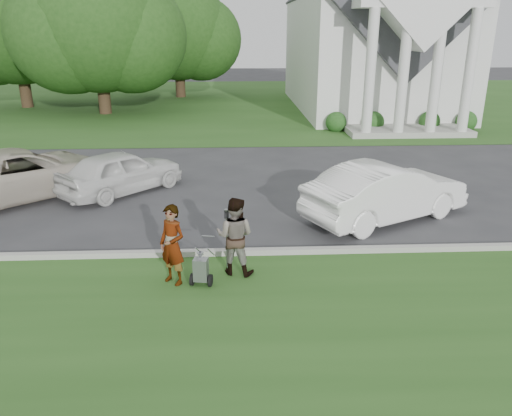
{
  "coord_description": "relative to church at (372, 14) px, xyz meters",
  "views": [
    {
      "loc": [
        0.06,
        -10.28,
        5.1
      ],
      "look_at": [
        0.54,
        0.0,
        1.39
      ],
      "focal_mm": 35.0,
      "sensor_mm": 36.0,
      "label": 1
    }
  ],
  "objects": [
    {
      "name": "church_lawn",
      "position": [
        -9.0,
        3.89,
        -5.93
      ],
      "size": [
        80.0,
        30.0,
        0.01
      ],
      "primitive_type": "cube",
      "color": "#29511C",
      "rests_on": "ground"
    },
    {
      "name": "person_right",
      "position": [
        -8.93,
        -23.48,
        -5.07
      ],
      "size": [
        1.0,
        0.88,
        1.74
      ],
      "primitive_type": "imported",
      "rotation": [
        0.0,
        0.0,
        2.84
      ],
      "color": "#999999",
      "rests_on": "ground"
    },
    {
      "name": "curb",
      "position": [
        -9.0,
        -22.56,
        -5.86
      ],
      "size": [
        80.0,
        0.18,
        0.15
      ],
      "primitive_type": "cube",
      "color": "#9E9E93",
      "rests_on": "ground"
    },
    {
      "name": "tree_left",
      "position": [
        -17.01,
        -1.13,
        -0.83
      ],
      "size": [
        10.63,
        8.4,
        9.71
      ],
      "color": "#332316",
      "rests_on": "ground"
    },
    {
      "name": "car_a",
      "position": [
        -15.6,
        -17.88,
        -5.15
      ],
      "size": [
        5.96,
        5.73,
        1.57
      ],
      "primitive_type": "imported",
      "rotation": [
        0.0,
        0.0,
        2.3
      ],
      "color": "beige",
      "rests_on": "ground"
    },
    {
      "name": "striping_cart",
      "position": [
        -9.65,
        -24.02,
        -5.58
      ],
      "size": [
        0.52,
        0.94,
        0.83
      ],
      "rotation": [
        0.0,
        0.0,
        -0.18
      ],
      "color": "black",
      "rests_on": "ground"
    },
    {
      "name": "person_left",
      "position": [
        -10.23,
        -23.88,
        -5.07
      ],
      "size": [
        0.75,
        0.71,
        1.73
      ],
      "primitive_type": "imported",
      "rotation": [
        0.0,
        0.0,
        -0.65
      ],
      "color": "#999999",
      "rests_on": "ground"
    },
    {
      "name": "tree_far",
      "position": [
        -23.01,
        1.87,
        -0.25
      ],
      "size": [
        11.64,
        9.2,
        10.73
      ],
      "color": "#332316",
      "rests_on": "ground"
    },
    {
      "name": "car_d",
      "position": [
        -4.69,
        -20.34,
        -5.13
      ],
      "size": [
        5.13,
        3.78,
        1.61
      ],
      "primitive_type": "imported",
      "rotation": [
        0.0,
        0.0,
        2.05
      ],
      "color": "white",
      "rests_on": "ground"
    },
    {
      "name": "car_b",
      "position": [
        -12.6,
        -17.54,
        -5.23
      ],
      "size": [
        4.1,
        4.19,
        1.42
      ],
      "primitive_type": "imported",
      "rotation": [
        0.0,
        0.0,
        2.38
      ],
      "color": "silver",
      "rests_on": "ground"
    },
    {
      "name": "grass_strip",
      "position": [
        -9.0,
        -26.11,
        -5.93
      ],
      "size": [
        80.0,
        7.0,
        0.01
      ],
      "primitive_type": "cube",
      "color": "#29511C",
      "rests_on": "ground"
    },
    {
      "name": "ground",
      "position": [
        -9.0,
        -23.11,
        -5.94
      ],
      "size": [
        120.0,
        120.0,
        0.0
      ],
      "primitive_type": "plane",
      "color": "#333335",
      "rests_on": "ground"
    },
    {
      "name": "church",
      "position": [
        0.0,
        0.0,
        0.0
      ],
      "size": [
        9.19,
        19.0,
        24.1
      ],
      "color": "white",
      "rests_on": "ground"
    },
    {
      "name": "parking_meter_near",
      "position": [
        -9.11,
        -23.22,
        -5.05
      ],
      "size": [
        0.1,
        0.09,
        1.41
      ],
      "color": "gray",
      "rests_on": "ground"
    },
    {
      "name": "tree_back",
      "position": [
        -13.01,
        6.87,
        -1.21
      ],
      "size": [
        9.61,
        7.6,
        8.89
      ],
      "color": "#332316",
      "rests_on": "ground"
    }
  ]
}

